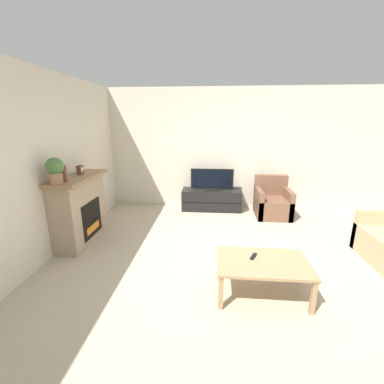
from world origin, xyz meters
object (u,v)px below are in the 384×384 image
Objects in this scene: armchair at (272,203)px; coffee_table at (263,265)px; potted_plant at (55,169)px; tv_stand at (212,200)px; remote at (253,256)px; mantel_clock at (80,170)px; tv at (212,180)px; fireplace at (80,209)px; mantel_vase_left at (62,173)px.

armchair is 2.78m from coffee_table.
potted_plant is 0.28× the size of tv_stand.
potted_plant is 2.87m from remote.
potted_plant is at bearing -166.16° from remote.
mantel_clock is 3.03m from remote.
tv_stand is 1.33m from armchair.
tv is 0.92× the size of coffee_table.
potted_plant is (0.02, -0.53, 0.76)m from fireplace.
remote is (0.52, -2.88, 0.21)m from tv_stand.
mantel_clock is at bearing -157.93° from armchair.
armchair is 2.72m from remote.
potted_plant reaches higher than coffee_table.
mantel_clock is 0.98× the size of remote.
tv_stand is 2.93m from remote.
remote is at bearing -79.74° from tv.
tv is (-0.00, -0.00, 0.46)m from tv_stand.
potted_plant reaches higher than armchair.
mantel_clock reaches higher than armchair.
tv is 1.39m from armchair.
coffee_table is at bearing -104.29° from armchair.
tv_stand is at bearing 125.61° from remote.
tv_stand is at bearing 101.76° from coffee_table.
armchair reaches higher than remote.
potted_plant is 0.36× the size of coffee_table.
mantel_vase_left is 0.33× the size of armchair.
armchair is at bearing 28.80° from mantel_vase_left.
remote is (2.67, -1.20, -0.77)m from mantel_clock.
fireplace is 0.93× the size of tv_stand.
remote is (-0.10, 0.09, 0.06)m from coffee_table.
potted_plant is at bearing -149.25° from armchair.
mantel_vase_left reaches higher than mantel_clock.
potted_plant reaches higher than mantel_clock.
fireplace is at bearing 92.58° from mantel_vase_left.
potted_plant is at bearing -132.67° from tv_stand.
coffee_table is (2.77, -0.63, -0.96)m from potted_plant.
fireplace is 4.56× the size of mantel_vase_left.
mantel_clock is 3.84m from armchair.
mantel_clock is at bearing -142.02° from tv_stand.
mantel_clock reaches higher than tv_stand.
tv is at bearing 47.31° from potted_plant.
fireplace is 0.78m from mantel_vase_left.
armchair is at bearing 75.71° from coffee_table.
fireplace is 2.84m from tv_stand.
mantel_vase_left is at bearing 90.00° from potted_plant.
tv_stand is (2.15, 2.33, -1.11)m from potted_plant.
mantel_clock is 3.16m from coffee_table.
mantel_vase_left is 0.18m from potted_plant.
remote is (2.69, -1.07, -0.14)m from fireplace.
coffee_table is at bearing -12.90° from potted_plant.
tv_stand is at bearing 47.33° from potted_plant.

